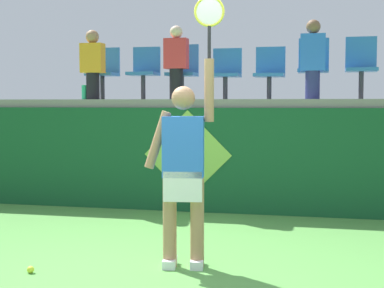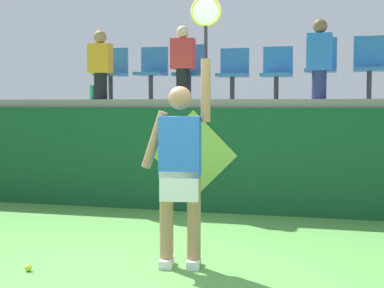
{
  "view_description": "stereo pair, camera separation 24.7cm",
  "coord_description": "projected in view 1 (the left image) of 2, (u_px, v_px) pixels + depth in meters",
  "views": [
    {
      "loc": [
        1.48,
        -4.93,
        1.55
      ],
      "look_at": [
        0.09,
        1.11,
        1.11
      ],
      "focal_mm": 54.6,
      "sensor_mm": 36.0,
      "label": 1
    },
    {
      "loc": [
        1.72,
        -4.87,
        1.55
      ],
      "look_at": [
        0.09,
        1.11,
        1.11
      ],
      "focal_mm": 54.6,
      "sensor_mm": 36.0,
      "label": 2
    }
  ],
  "objects": [
    {
      "name": "tennis_ball",
      "position": [
        31.0,
        270.0,
        5.31
      ],
      "size": [
        0.07,
        0.07,
        0.07
      ],
      "primitive_type": "sphere",
      "color": "#D1E533",
      "rests_on": "ground_plane"
    },
    {
      "name": "court_back_wall",
      "position": [
        218.0,
        160.0,
        8.27
      ],
      "size": [
        12.86,
        0.2,
        1.48
      ],
      "primitive_type": "cube",
      "color": "#144C28",
      "rests_on": "ground_plane"
    },
    {
      "name": "tennis_player",
      "position": [
        184.0,
        166.0,
        5.45
      ],
      "size": [
        0.75,
        0.31,
        2.53
      ],
      "color": "white",
      "rests_on": "ground_plane"
    },
    {
      "name": "wall_signage_mount",
      "position": [
        188.0,
        212.0,
        8.32
      ],
      "size": [
        1.27,
        0.01,
        1.45
      ],
      "color": "#144C28",
      "rests_on": "ground_plane"
    },
    {
      "name": "stadium_chair_6",
      "position": [
        361.0,
        64.0,
        8.39
      ],
      "size": [
        0.44,
        0.42,
        0.91
      ],
      "color": "#38383D",
      "rests_on": "spectator_platform"
    },
    {
      "name": "water_bottle",
      "position": [
        84.0,
        92.0,
        8.85
      ],
      "size": [
        0.08,
        0.08,
        0.22
      ],
      "primitive_type": "cylinder",
      "color": "#26B272",
      "rests_on": "spectator_platform"
    },
    {
      "name": "spectator_2",
      "position": [
        313.0,
        58.0,
        8.11
      ],
      "size": [
        0.34,
        0.2,
        1.1
      ],
      "color": "navy",
      "rests_on": "spectator_platform"
    },
    {
      "name": "stadium_chair_3",
      "position": [
        226.0,
        71.0,
        8.83
      ],
      "size": [
        0.44,
        0.42,
        0.78
      ],
      "color": "#38383D",
      "rests_on": "spectator_platform"
    },
    {
      "name": "stadium_chair_1",
      "position": [
        145.0,
        70.0,
        9.11
      ],
      "size": [
        0.44,
        0.42,
        0.83
      ],
      "color": "#38383D",
      "rests_on": "spectator_platform"
    },
    {
      "name": "spectator_platform",
      "position": [
        232.0,
        103.0,
        9.42
      ],
      "size": [
        12.86,
        2.56,
        0.12
      ],
      "primitive_type": "cube",
      "color": "gray",
      "rests_on": "court_back_wall"
    },
    {
      "name": "stadium_chair_0",
      "position": [
        104.0,
        70.0,
        9.26
      ],
      "size": [
        0.44,
        0.42,
        0.83
      ],
      "color": "#38383D",
      "rests_on": "spectator_platform"
    },
    {
      "name": "stadium_chair_5",
      "position": [
        313.0,
        65.0,
        8.54
      ],
      "size": [
        0.44,
        0.42,
        0.9
      ],
      "color": "#38383D",
      "rests_on": "spectator_platform"
    },
    {
      "name": "ground_plane",
      "position": [
        154.0,
        276.0,
        5.23
      ],
      "size": [
        40.0,
        40.0,
        0.0
      ],
      "primitive_type": "plane",
      "color": "#519342"
    },
    {
      "name": "spectator_0",
      "position": [
        93.0,
        63.0,
        8.81
      ],
      "size": [
        0.34,
        0.2,
        1.04
      ],
      "color": "black",
      "rests_on": "spectator_platform"
    },
    {
      "name": "stadium_chair_4",
      "position": [
        270.0,
        70.0,
        8.68
      ],
      "size": [
        0.44,
        0.42,
        0.79
      ],
      "color": "#38383D",
      "rests_on": "spectator_platform"
    },
    {
      "name": "spectator_1",
      "position": [
        176.0,
        61.0,
        8.57
      ],
      "size": [
        0.34,
        0.2,
        1.08
      ],
      "color": "black",
      "rests_on": "spectator_platform"
    },
    {
      "name": "stadium_chair_2",
      "position": [
        183.0,
        69.0,
        8.98
      ],
      "size": [
        0.44,
        0.42,
        0.85
      ],
      "color": "#38383D",
      "rests_on": "spectator_platform"
    }
  ]
}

